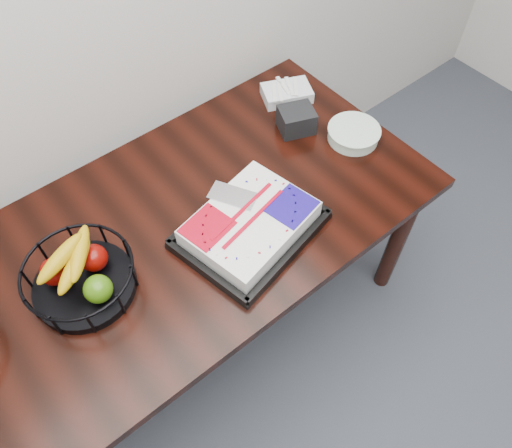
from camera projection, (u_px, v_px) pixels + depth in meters
table at (178, 244)px, 1.72m from camera, size 1.80×0.90×0.75m
cake_tray at (250, 225)px, 1.61m from camera, size 0.50×0.43×0.09m
fruit_basket at (80, 276)px, 1.47m from camera, size 0.33×0.33×0.17m
plate_stack at (353, 134)px, 1.88m from camera, size 0.20×0.20×0.05m
fork_bag at (287, 93)px, 2.01m from camera, size 0.23×0.19×0.06m
napkin_box at (296, 120)px, 1.89m from camera, size 0.16×0.15×0.09m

